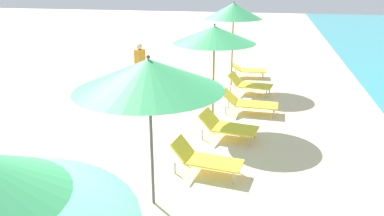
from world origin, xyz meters
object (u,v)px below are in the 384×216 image
umbrella_second (149,75)px  person_walking_near (140,61)px  beach_ball (157,87)px  umbrella_third (214,35)px  lounger_farthest_shoreside (248,70)px  lounger_second_shoreside (205,158)px  lounger_farthest_inland (249,84)px  umbrella_farthest (234,11)px  lounger_third_shoreside (249,102)px  lounger_third_inland (227,126)px

umbrella_second → person_walking_near: 7.56m
umbrella_second → beach_ball: (-1.85, 6.51, -2.14)m
umbrella_third → lounger_farthest_shoreside: bearing=83.2°
umbrella_third → lounger_farthest_shoreside: umbrella_third is taller
lounger_second_shoreside → lounger_farthest_inland: 5.66m
lounger_farthest_inland → umbrella_farthest: bearing=135.9°
lounger_farthest_shoreside → lounger_second_shoreside: bearing=-96.7°
lounger_farthest_inland → person_walking_near: size_ratio=0.99×
lounger_second_shoreside → lounger_third_shoreside: lounger_second_shoreside is taller
lounger_second_shoreside → person_walking_near: size_ratio=0.95×
umbrella_third → umbrella_farthest: size_ratio=0.90×
lounger_farthest_shoreside → lounger_third_inland: bearing=-95.3°
umbrella_third → lounger_second_shoreside: bearing=-84.5°
umbrella_second → lounger_second_shoreside: 2.43m
lounger_third_inland → lounger_farthest_inland: size_ratio=0.96×
lounger_second_shoreside → lounger_farthest_inland: (0.51, 5.63, 0.02)m
lounger_third_shoreside → umbrella_third: bearing=-130.7°
lounger_second_shoreside → lounger_farthest_shoreside: (0.34, 7.82, -0.02)m
lounger_second_shoreside → person_walking_near: 6.64m
lounger_third_shoreside → person_walking_near: (-3.91, 2.01, 0.60)m
lounger_third_inland → lounger_farthest_inland: 3.85m
umbrella_farthest → person_walking_near: (-3.12, -0.82, -1.68)m
umbrella_third → lounger_third_shoreside: bearing=46.7°
lounger_third_inland → umbrella_farthest: size_ratio=0.50×
umbrella_second → beach_ball: size_ratio=8.54×
lounger_second_shoreside → lounger_third_inland: bearing=90.9°
person_walking_near → lounger_farthest_inland: bearing=-161.9°
umbrella_farthest → person_walking_near: 3.63m
lounger_farthest_inland → person_walking_near: (-3.80, 0.10, 0.58)m
lounger_farthest_shoreside → person_walking_near: (-3.63, -2.08, 0.62)m
person_walking_near → beach_ball: bearing=168.0°
lounger_farthest_shoreside → umbrella_third: bearing=-101.1°
lounger_farthest_shoreside → umbrella_farthest: bearing=-116.3°
lounger_third_shoreside → beach_ball: 3.53m
beach_ball → umbrella_third: bearing=-47.6°
lounger_third_inland → beach_ball: size_ratio=4.76×
lounger_third_inland → lounger_farthest_shoreside: 6.02m
lounger_third_inland → umbrella_farthest: umbrella_farthest is taller
umbrella_farthest → lounger_farthest_shoreside: bearing=68.0°
lounger_second_shoreside → lounger_third_shoreside: 3.78m
lounger_farthest_shoreside → umbrella_second: bearing=-100.8°
lounger_second_shoreside → umbrella_third: bearing=103.8°
lounger_second_shoreside → person_walking_near: bearing=128.1°
umbrella_farthest → umbrella_third: bearing=-91.4°
umbrella_third → lounger_third_shoreside: (0.89, 0.94, -2.03)m
lounger_farthest_shoreside → beach_ball: lounger_farthest_shoreside is taller
lounger_farthest_inland → lounger_farthest_shoreside: bearing=103.8°
lounger_third_inland → umbrella_farthest: 5.29m
lounger_farthest_shoreside → lounger_farthest_inland: bearing=-89.7°
lounger_third_inland → lounger_farthest_shoreside: bearing=98.9°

